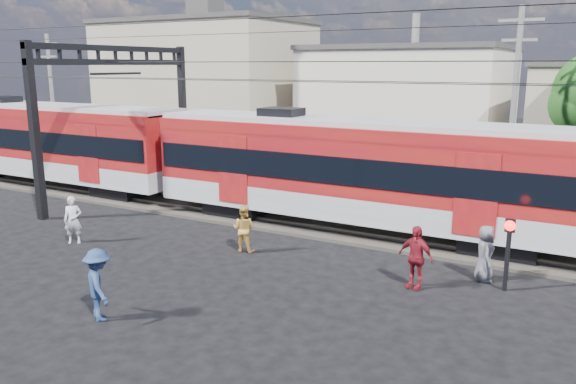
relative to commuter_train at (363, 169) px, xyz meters
name	(u,v)px	position (x,y,z in m)	size (l,w,h in m)	color
ground	(181,298)	(-1.95, -8.00, -2.40)	(120.00, 120.00, 0.00)	black
track_bed	(314,224)	(-1.95, 0.00, -2.34)	(70.00, 3.40, 0.12)	#2D2823
rail_near	(305,225)	(-1.95, -0.75, -2.22)	(70.00, 0.12, 0.12)	#59544C
rail_far	(323,216)	(-1.95, 0.75, -2.22)	(70.00, 0.12, 0.12)	#59544C
commuter_train	(363,169)	(0.00, 0.00, 0.00)	(50.30, 3.08, 4.17)	black
catenary	(140,87)	(-10.60, 0.00, 2.73)	(70.00, 9.30, 7.52)	black
building_west	(207,84)	(-18.95, 16.00, 2.25)	(14.28, 10.20, 9.30)	gray
building_midwest	(412,101)	(-3.95, 19.00, 1.25)	(12.24, 12.24, 7.30)	beige
utility_pole_mid	(514,102)	(4.05, 7.00, 2.13)	(1.80, 0.24, 8.50)	slate
utility_pole_west	(52,93)	(-23.95, 6.00, 1.88)	(1.80, 0.24, 8.00)	slate
pedestrian_a	(73,220)	(-8.32, -6.04, -1.57)	(0.60, 0.40, 1.66)	silver
pedestrian_b	(244,229)	(-2.62, -3.94, -1.61)	(0.77, 0.60, 1.57)	gold
pedestrian_c	(99,285)	(-2.86, -9.93, -1.50)	(1.16, 0.67, 1.79)	navy
pedestrian_d	(415,257)	(3.27, -4.27, -1.50)	(1.06, 0.44, 1.80)	maroon
pedestrian_e	(485,253)	(4.86, -2.76, -1.58)	(0.80, 0.52, 1.64)	#56555B
crossing_signal	(509,241)	(5.52, -3.25, -0.98)	(0.30, 0.30, 2.05)	black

